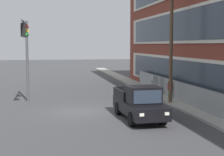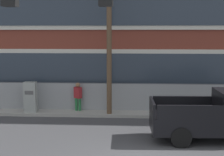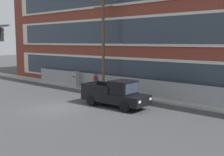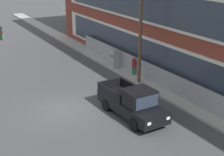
{
  "view_description": "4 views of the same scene",
  "coord_description": "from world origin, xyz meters",
  "views": [
    {
      "loc": [
        22.32,
        -2.04,
        4.41
      ],
      "look_at": [
        0.2,
        2.2,
        2.21
      ],
      "focal_mm": 55.0,
      "sensor_mm": 36.0,
      "label": 1
    },
    {
      "loc": [
        -0.43,
        -10.48,
        4.44
      ],
      "look_at": [
        -1.36,
        5.01,
        2.3
      ],
      "focal_mm": 55.0,
      "sensor_mm": 36.0,
      "label": 2
    },
    {
      "loc": [
        16.67,
        -12.5,
        4.92
      ],
      "look_at": [
        2.47,
        3.58,
        2.13
      ],
      "focal_mm": 45.0,
      "sensor_mm": 36.0,
      "label": 3
    },
    {
      "loc": [
        19.49,
        -7.46,
        9.66
      ],
      "look_at": [
        1.73,
        2.6,
        2.31
      ],
      "focal_mm": 55.0,
      "sensor_mm": 36.0,
      "label": 4
    }
  ],
  "objects": [
    {
      "name": "utility_pole_near_corner",
      "position": [
        -1.62,
        6.95,
        5.15
      ],
      "size": [
        2.62,
        0.26,
        9.29
      ],
      "color": "brown",
      "rests_on": "ground"
    },
    {
      "name": "pickup_truck_black",
      "position": [
        3.17,
        3.27,
        0.97
      ],
      "size": [
        5.49,
        2.16,
        2.07
      ],
      "color": "black",
      "rests_on": "ground"
    },
    {
      "name": "ground_plane",
      "position": [
        0.0,
        0.0,
        0.0
      ],
      "size": [
        160.0,
        160.0,
        0.0
      ],
      "primitive_type": "plane",
      "color": "#424244"
    },
    {
      "name": "electrical_cabinet",
      "position": [
        -5.81,
        7.07,
        0.89
      ],
      "size": [
        0.64,
        0.46,
        1.77
      ],
      "color": "#939993",
      "rests_on": "ground"
    },
    {
      "name": "sidewalk_building_side",
      "position": [
        0.0,
        7.53,
        0.08
      ],
      "size": [
        80.0,
        1.68,
        0.16
      ],
      "primitive_type": "cube",
      "color": "#9E9B93",
      "rests_on": "ground"
    },
    {
      "name": "pedestrian_near_cabinet",
      "position": [
        -3.35,
        7.54,
        0.97
      ],
      "size": [
        0.46,
        0.43,
        1.69
      ],
      "color": "#236B38",
      "rests_on": "ground"
    },
    {
      "name": "chain_link_fence",
      "position": [
        3.01,
        7.79,
        0.84
      ],
      "size": [
        32.32,
        0.06,
        1.65
      ],
      "color": "gray",
      "rests_on": "ground"
    }
  ]
}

